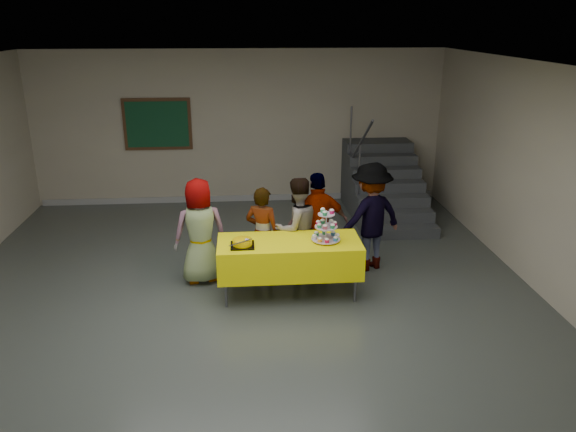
% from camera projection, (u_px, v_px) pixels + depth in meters
% --- Properties ---
extents(room_shell, '(10.00, 10.04, 3.02)m').
position_uv_depth(room_shell, '(238.00, 154.00, 6.12)').
color(room_shell, '#4C514C').
rests_on(room_shell, ground).
extents(bake_table, '(1.88, 0.78, 0.77)m').
position_uv_depth(bake_table, '(289.00, 256.00, 7.42)').
color(bake_table, '#595960').
rests_on(bake_table, ground).
extents(cupcake_stand, '(0.38, 0.38, 0.44)m').
position_uv_depth(cupcake_stand, '(326.00, 229.00, 7.30)').
color(cupcake_stand, silver).
rests_on(cupcake_stand, bake_table).
extents(bear_cake, '(0.32, 0.36, 0.12)m').
position_uv_depth(bear_cake, '(242.00, 242.00, 7.17)').
color(bear_cake, black).
rests_on(bear_cake, bake_table).
extents(schoolchild_a, '(0.82, 0.63, 1.49)m').
position_uv_depth(schoolchild_a, '(200.00, 231.00, 7.76)').
color(schoolchild_a, slate).
rests_on(schoolchild_a, ground).
extents(schoolchild_b, '(0.59, 0.50, 1.36)m').
position_uv_depth(schoolchild_b, '(263.00, 234.00, 7.84)').
color(schoolchild_b, slate).
rests_on(schoolchild_b, ground).
extents(schoolchild_c, '(0.88, 0.79, 1.47)m').
position_uv_depth(schoolchild_c, '(297.00, 228.00, 7.91)').
color(schoolchild_c, slate).
rests_on(schoolchild_c, ground).
extents(schoolchild_d, '(0.93, 0.49, 1.52)m').
position_uv_depth(schoolchild_d, '(318.00, 224.00, 7.98)').
color(schoolchild_d, slate).
rests_on(schoolchild_d, ground).
extents(schoolchild_e, '(1.19, 0.96, 1.61)m').
position_uv_depth(schoolchild_e, '(370.00, 217.00, 8.15)').
color(schoolchild_e, slate).
rests_on(schoolchild_e, ground).
extents(staircase, '(1.30, 2.40, 2.04)m').
position_uv_depth(staircase, '(382.00, 187.00, 10.73)').
color(staircase, '#424447').
rests_on(staircase, ground).
extents(noticeboard, '(1.30, 0.05, 1.00)m').
position_uv_depth(noticeboard, '(157.00, 124.00, 10.82)').
color(noticeboard, '#472B16').
rests_on(noticeboard, ground).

